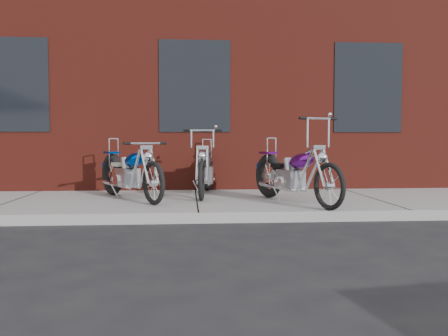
{
  "coord_description": "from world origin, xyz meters",
  "views": [
    {
      "loc": [
        -0.14,
        -6.4,
        1.13
      ],
      "look_at": [
        0.41,
        0.8,
        0.71
      ],
      "focal_mm": 38.0,
      "sensor_mm": 36.0,
      "label": 1
    }
  ],
  "objects": [
    {
      "name": "building_brick",
      "position": [
        0.0,
        8.0,
        4.0
      ],
      "size": [
        22.0,
        10.0,
        8.0
      ],
      "primitive_type": "cube",
      "color": "maroon",
      "rests_on": "ground"
    },
    {
      "name": "chopper_blue",
      "position": [
        -1.12,
        1.59,
        0.57
      ],
      "size": [
        1.29,
        2.06,
        1.02
      ],
      "rotation": [
        0.0,
        0.0,
        -1.03
      ],
      "color": "black",
      "rests_on": "sidewalk"
    },
    {
      "name": "chopper_third",
      "position": [
        0.17,
        2.14,
        0.57
      ],
      "size": [
        0.57,
        2.31,
        1.17
      ],
      "rotation": [
        0.0,
        0.0,
        -1.67
      ],
      "color": "black",
      "rests_on": "sidewalk"
    },
    {
      "name": "chopper_purple",
      "position": [
        1.52,
        0.91,
        0.57
      ],
      "size": [
        0.98,
        2.23,
        1.32
      ],
      "rotation": [
        0.0,
        0.0,
        -1.2
      ],
      "color": "black",
      "rests_on": "sidewalk"
    },
    {
      "name": "sidewalk",
      "position": [
        0.0,
        1.5,
        0.07
      ],
      "size": [
        22.0,
        3.0,
        0.15
      ],
      "primitive_type": "cube",
      "color": "gray",
      "rests_on": "ground"
    },
    {
      "name": "ground",
      "position": [
        0.0,
        0.0,
        0.0
      ],
      "size": [
        120.0,
        120.0,
        0.0
      ],
      "primitive_type": "plane",
      "color": "#2A2A2C",
      "rests_on": "ground"
    }
  ]
}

